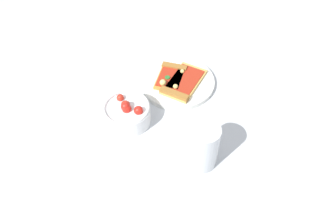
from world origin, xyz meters
TOP-DOWN VIEW (x-y plane):
  - ground_plane at (0.00, 0.00)m, footprint 2.40×2.40m
  - plate at (0.02, -0.03)m, footprint 0.23×0.23m
  - pizza_slice_near at (-0.01, -0.03)m, footprint 0.16×0.18m
  - pizza_slice_far at (0.04, -0.02)m, footprint 0.14×0.14m
  - salad_bowl at (-0.04, 0.17)m, footprint 0.13×0.13m
  - soda_glass at (-0.25, 0.07)m, footprint 0.08×0.08m

SIDE VIEW (x-z plane):
  - ground_plane at x=0.00m, z-range 0.00..0.00m
  - plate at x=0.02m, z-range 0.00..0.01m
  - pizza_slice_near at x=-0.01m, z-range 0.01..0.03m
  - pizza_slice_far at x=0.04m, z-range 0.01..0.03m
  - salad_bowl at x=-0.04m, z-range -0.01..0.07m
  - soda_glass at x=-0.25m, z-range -0.01..0.12m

